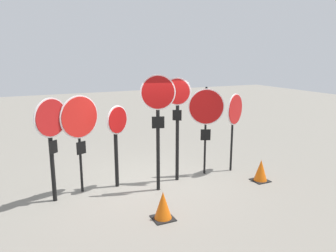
{
  "coord_description": "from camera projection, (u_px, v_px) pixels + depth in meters",
  "views": [
    {
      "loc": [
        -2.77,
        -6.93,
        3.11
      ],
      "look_at": [
        0.48,
        0.0,
        1.42
      ],
      "focal_mm": 35.0,
      "sensor_mm": 36.0,
      "label": 1
    }
  ],
  "objects": [
    {
      "name": "stop_sign_0",
      "position": [
        51.0,
        132.0,
        6.74
      ],
      "size": [
        0.69,
        0.49,
        2.25
      ],
      "rotation": [
        0.0,
        0.0,
        0.6
      ],
      "color": "black",
      "rests_on": "ground"
    },
    {
      "name": "stop_sign_3",
      "position": [
        158.0,
        111.0,
        7.22
      ],
      "size": [
        0.75,
        0.28,
        2.68
      ],
      "rotation": [
        0.0,
        0.0,
        -0.32
      ],
      "color": "black",
      "rests_on": "ground"
    },
    {
      "name": "ground_plane",
      "position": [
        150.0,
        185.0,
        7.94
      ],
      "size": [
        40.0,
        40.0,
        0.0
      ],
      "primitive_type": "plane",
      "color": "gray"
    },
    {
      "name": "stop_sign_5",
      "position": [
        206.0,
        112.0,
        8.3
      ],
      "size": [
        0.86,
        0.39,
        2.3
      ],
      "rotation": [
        0.0,
        0.0,
        -0.4
      ],
      "color": "black",
      "rests_on": "ground"
    },
    {
      "name": "stop_sign_4",
      "position": [
        177.0,
        111.0,
        7.86
      ],
      "size": [
        0.56,
        0.4,
        2.57
      ],
      "rotation": [
        0.0,
        0.0,
        -0.61
      ],
      "color": "black",
      "rests_on": "ground"
    },
    {
      "name": "traffic_cone_0",
      "position": [
        261.0,
        171.0,
        8.14
      ],
      "size": [
        0.4,
        0.4,
        0.55
      ],
      "color": "black",
      "rests_on": "ground"
    },
    {
      "name": "stop_sign_2",
      "position": [
        117.0,
        132.0,
        7.56
      ],
      "size": [
        0.57,
        0.38,
        1.96
      ],
      "rotation": [
        0.0,
        0.0,
        0.57
      ],
      "color": "black",
      "rests_on": "ground"
    },
    {
      "name": "stop_sign_1",
      "position": [
        80.0,
        122.0,
        7.18
      ],
      "size": [
        0.89,
        0.4,
        2.24
      ],
      "rotation": [
        0.0,
        0.0,
        0.4
      ],
      "color": "black",
      "rests_on": "ground"
    },
    {
      "name": "traffic_cone_1",
      "position": [
        163.0,
        206.0,
        6.25
      ],
      "size": [
        0.41,
        0.41,
        0.56
      ],
      "color": "black",
      "rests_on": "ground"
    },
    {
      "name": "stop_sign_6",
      "position": [
        235.0,
        114.0,
        8.57
      ],
      "size": [
        0.74,
        0.42,
        2.11
      ],
      "rotation": [
        0.0,
        0.0,
        0.5
      ],
      "color": "black",
      "rests_on": "ground"
    }
  ]
}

